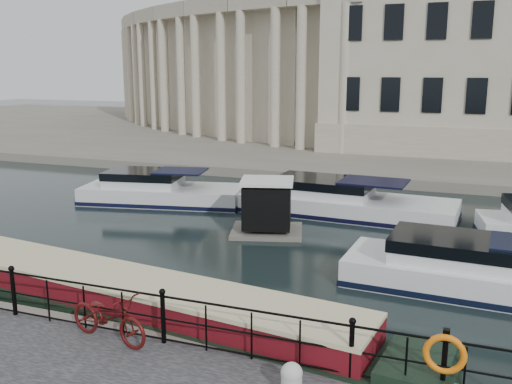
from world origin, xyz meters
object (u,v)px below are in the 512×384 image
at_px(bicycle, 108,317).
at_px(mooring_bollard, 292,379).
at_px(life_ring_post, 445,355).
at_px(narrowboat, 128,308).
at_px(harbour_hut, 267,209).

bearing_deg(bicycle, mooring_bollard, -86.19).
relative_size(mooring_bollard, life_ring_post, 0.48).
distance_m(bicycle, mooring_bollard, 4.29).
bearing_deg(mooring_bollard, narrowboat, 153.68).
bearing_deg(harbour_hut, bicycle, -104.97).
bearing_deg(mooring_bollard, life_ring_post, 19.60).
bearing_deg(bicycle, life_ring_post, -75.75).
xyz_separation_m(bicycle, life_ring_post, (6.78, 0.34, 0.22)).
distance_m(bicycle, narrowboat, 2.22).
height_order(narrowboat, harbour_hut, harbour_hut).
bearing_deg(bicycle, harbour_hut, 12.29).
height_order(bicycle, life_ring_post, life_ring_post).
distance_m(narrowboat, harbour_hut, 8.69).
distance_m(mooring_bollard, life_ring_post, 2.74).
xyz_separation_m(bicycle, harbour_hut, (-0.17, 10.58, -0.15)).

